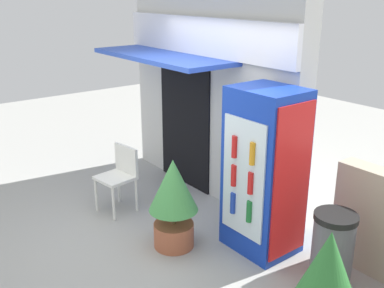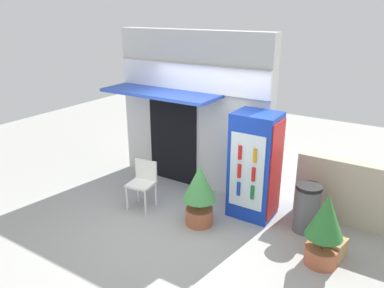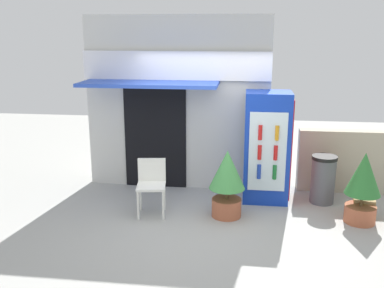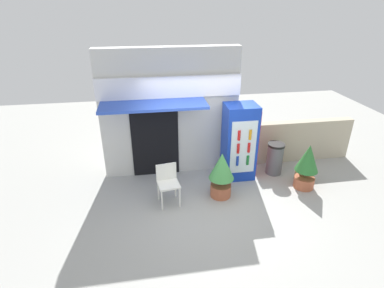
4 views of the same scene
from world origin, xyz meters
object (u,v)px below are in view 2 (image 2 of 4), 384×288
object	(u,v)px
potted_plant_near_shop	(199,191)
trash_bin	(307,208)
plastic_chair	(143,180)
cardboard_box	(333,248)
potted_plant_curbside	(325,226)
drink_cooler	(255,166)

from	to	relation	value
potted_plant_near_shop	trash_bin	world-z (taller)	potted_plant_near_shop
plastic_chair	trash_bin	distance (m)	2.89
trash_bin	cardboard_box	world-z (taller)	trash_bin
potted_plant_near_shop	potted_plant_curbside	size ratio (longest dim) A/B	0.97
cardboard_box	trash_bin	bearing A→B (deg)	138.03
plastic_chair	potted_plant_curbside	world-z (taller)	potted_plant_curbside
drink_cooler	potted_plant_curbside	distance (m)	1.63
plastic_chair	trash_bin	xyz separation A→B (m)	(2.78, 0.79, -0.12)
drink_cooler	plastic_chair	size ratio (longest dim) A/B	2.14
potted_plant_curbside	cardboard_box	bearing A→B (deg)	65.72
drink_cooler	potted_plant_curbside	xyz separation A→B (m)	(1.40, -0.76, -0.31)
drink_cooler	plastic_chair	distance (m)	2.04
potted_plant_curbside	trash_bin	bearing A→B (deg)	121.22
potted_plant_near_shop	plastic_chair	bearing A→B (deg)	-178.82
drink_cooler	plastic_chair	bearing A→B (deg)	-156.10
drink_cooler	potted_plant_near_shop	size ratio (longest dim) A/B	1.75
drink_cooler	trash_bin	size ratio (longest dim) A/B	2.28
potted_plant_near_shop	cardboard_box	xyz separation A→B (m)	(2.15, 0.27, -0.46)
drink_cooler	potted_plant_curbside	bearing A→B (deg)	-28.34
plastic_chair	potted_plant_curbside	bearing A→B (deg)	0.92
potted_plant_curbside	potted_plant_near_shop	bearing A→B (deg)	-179.24
cardboard_box	potted_plant_near_shop	bearing A→B (deg)	-172.91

